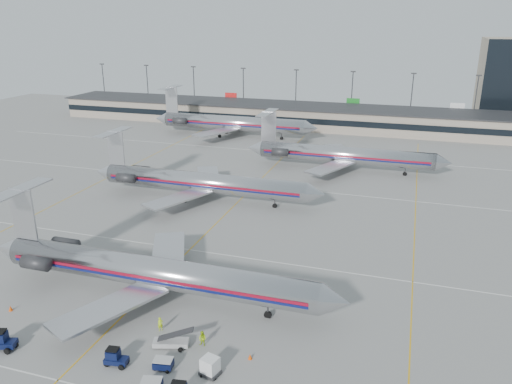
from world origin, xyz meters
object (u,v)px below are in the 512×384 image
at_px(tug_center, 115,358).
at_px(belt_loader, 172,341).
at_px(jet_foreground, 149,271).
at_px(jet_second_row, 199,182).
at_px(uld_container, 210,366).

height_order(tug_center, belt_loader, belt_loader).
height_order(jet_foreground, tug_center, jet_foreground).
distance_m(jet_second_row, belt_loader, 42.63).
bearing_deg(jet_second_row, belt_loader, -69.98).
xyz_separation_m(jet_foreground, uld_container, (11.82, -10.42, -2.47)).
height_order(jet_second_row, tug_center, jet_second_row).
distance_m(jet_second_row, uld_container, 47.08).
xyz_separation_m(jet_second_row, uld_container, (19.78, -42.65, -2.42)).
relative_size(jet_second_row, belt_loader, 10.30).
relative_size(jet_second_row, tug_center, 19.21).
relative_size(tug_center, belt_loader, 0.54).
relative_size(tug_center, uld_container, 1.13).
bearing_deg(uld_container, belt_loader, 167.97).
xyz_separation_m(tug_center, belt_loader, (3.78, 4.08, -0.22)).
distance_m(jet_foreground, uld_container, 15.95).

